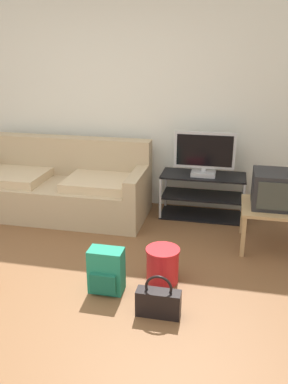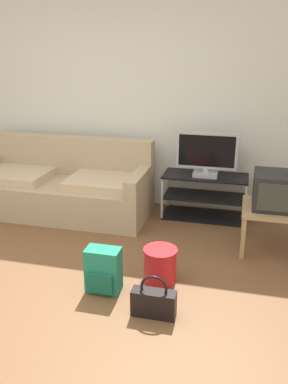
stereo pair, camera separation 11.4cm
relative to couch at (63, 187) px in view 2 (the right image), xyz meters
name	(u,v)px [view 2 (the right image)]	position (x,y,z in m)	size (l,w,h in m)	color
ground_plane	(41,309)	(0.65, -1.88, -0.33)	(9.00, 9.80, 0.02)	brown
wall_back	(126,96)	(0.65, 0.57, 1.03)	(9.00, 0.10, 2.70)	silver
couch	(63,187)	(0.00, 0.00, 0.00)	(2.10, 0.89, 0.87)	tan
tv_stand	(204,196)	(1.69, 0.24, -0.06)	(0.97, 0.43, 0.52)	black
flat_tv	(207,155)	(1.69, 0.21, 0.45)	(0.69, 0.22, 0.51)	#B2B2B7
side_table	(273,213)	(2.42, -0.41, 0.06)	(0.59, 0.59, 0.44)	tan
crt_tv	(275,191)	(2.42, -0.39, 0.30)	(0.41, 0.43, 0.35)	#232326
backpack	(103,270)	(1.04, -1.52, -0.13)	(0.28, 0.24, 0.38)	#238466
handbag	(154,302)	(1.52, -1.75, -0.20)	(0.34, 0.12, 0.34)	black
cleaning_bucket	(160,264)	(1.47, -1.27, -0.15)	(0.29, 0.29, 0.31)	red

